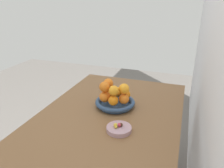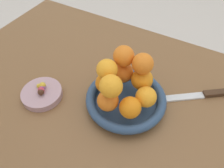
# 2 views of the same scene
# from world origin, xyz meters

# --- Properties ---
(dining_table) EXTENTS (1.10, 0.76, 0.74)m
(dining_table) POSITION_xyz_m (0.00, 0.00, 0.65)
(dining_table) COLOR brown
(dining_table) RESTS_ON ground_plane
(fruit_bowl) EXTENTS (0.23, 0.23, 0.04)m
(fruit_bowl) POSITION_xyz_m (-0.08, 0.00, 0.76)
(fruit_bowl) COLOR navy
(fruit_bowl) RESTS_ON dining_table
(candy_dish) EXTENTS (0.12, 0.12, 0.02)m
(candy_dish) POSITION_xyz_m (0.16, 0.10, 0.75)
(candy_dish) COLOR #B28C99
(candy_dish) RESTS_ON dining_table
(orange_0) EXTENTS (0.06, 0.06, 0.06)m
(orange_0) POSITION_xyz_m (-0.11, 0.05, 0.81)
(orange_0) COLOR orange
(orange_0) RESTS_ON fruit_bowl
(orange_1) EXTENTS (0.06, 0.06, 0.06)m
(orange_1) POSITION_xyz_m (-0.13, -0.00, 0.81)
(orange_1) COLOR orange
(orange_1) RESTS_ON fruit_bowl
(orange_2) EXTENTS (0.06, 0.06, 0.06)m
(orange_2) POSITION_xyz_m (-0.10, -0.05, 0.81)
(orange_2) COLOR orange
(orange_2) RESTS_ON fruit_bowl
(orange_3) EXTENTS (0.06, 0.06, 0.06)m
(orange_3) POSITION_xyz_m (-0.04, -0.05, 0.81)
(orange_3) COLOR orange
(orange_3) RESTS_ON fruit_bowl
(orange_4) EXTENTS (0.06, 0.06, 0.06)m
(orange_4) POSITION_xyz_m (-0.02, 0.01, 0.81)
(orange_4) COLOR orange
(orange_4) RESTS_ON fruit_bowl
(orange_5) EXTENTS (0.06, 0.06, 0.06)m
(orange_5) POSITION_xyz_m (-0.05, 0.06, 0.81)
(orange_5) COLOR orange
(orange_5) RESTS_ON fruit_bowl
(orange_6) EXTENTS (0.06, 0.06, 0.06)m
(orange_6) POSITION_xyz_m (-0.06, 0.06, 0.87)
(orange_6) COLOR orange
(orange_6) RESTS_ON orange_5
(orange_7) EXTENTS (0.06, 0.06, 0.06)m
(orange_7) POSITION_xyz_m (-0.10, -0.05, 0.87)
(orange_7) COLOR orange
(orange_7) RESTS_ON orange_2
(orange_8) EXTENTS (0.06, 0.06, 0.06)m
(orange_8) POSITION_xyz_m (-0.04, -0.05, 0.87)
(orange_8) COLOR orange
(orange_8) RESTS_ON orange_3
(orange_9) EXTENTS (0.06, 0.06, 0.06)m
(orange_9) POSITION_xyz_m (-0.02, 0.01, 0.86)
(orange_9) COLOR orange
(orange_9) RESTS_ON orange_4
(candy_ball_0) EXTENTS (0.02, 0.02, 0.02)m
(candy_ball_0) POSITION_xyz_m (0.15, 0.10, 0.77)
(candy_ball_0) COLOR #472819
(candy_ball_0) RESTS_ON candy_dish
(candy_ball_1) EXTENTS (0.02, 0.02, 0.02)m
(candy_ball_1) POSITION_xyz_m (0.16, 0.09, 0.77)
(candy_ball_1) COLOR #8C4C99
(candy_ball_1) RESTS_ON candy_dish
(candy_ball_2) EXTENTS (0.01, 0.01, 0.01)m
(candy_ball_2) POSITION_xyz_m (0.17, 0.09, 0.77)
(candy_ball_2) COLOR gold
(candy_ball_2) RESTS_ON candy_dish
(candy_ball_3) EXTENTS (0.02, 0.02, 0.02)m
(candy_ball_3) POSITION_xyz_m (0.15, 0.10, 0.77)
(candy_ball_3) COLOR #C6384C
(candy_ball_3) RESTS_ON candy_dish
(candy_ball_4) EXTENTS (0.02, 0.02, 0.02)m
(candy_ball_4) POSITION_xyz_m (0.15, 0.10, 0.77)
(candy_ball_4) COLOR #472819
(candy_ball_4) RESTS_ON candy_dish
(candy_ball_5) EXTENTS (0.02, 0.02, 0.02)m
(candy_ball_5) POSITION_xyz_m (0.16, 0.08, 0.77)
(candy_ball_5) COLOR gold
(candy_ball_5) RESTS_ON candy_dish
(candy_ball_6) EXTENTS (0.02, 0.02, 0.02)m
(candy_ball_6) POSITION_xyz_m (0.16, 0.08, 0.77)
(candy_ball_6) COLOR #8C4C99
(candy_ball_6) RESTS_ON candy_dish
(knife) EXTENTS (0.22, 0.17, 0.01)m
(knife) POSITION_xyz_m (-0.26, -0.13, 0.75)
(knife) COLOR #3F2819
(knife) RESTS_ON dining_table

